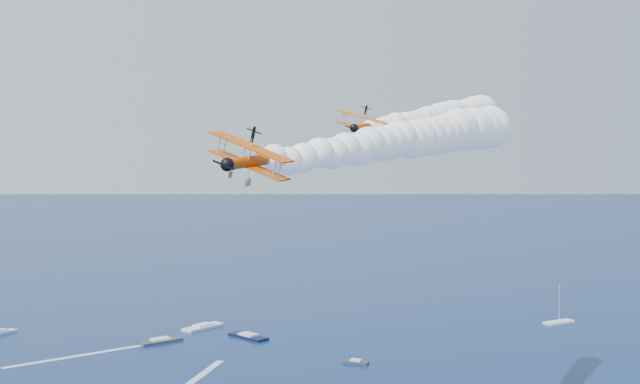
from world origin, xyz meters
name	(u,v)px	position (x,y,z in m)	size (l,w,h in m)	color
biplane_lead	(364,127)	(13.53, 40.18, 58.19)	(7.34, 8.23, 4.96)	#E95A04
biplane_trail	(251,161)	(-11.12, 3.60, 53.92)	(7.66, 8.59, 5.18)	#DB5104
smoke_trail_lead	(436,118)	(35.10, 61.47, 60.50)	(45.24, 44.74, 11.00)	white
smoke_trail_trail	(404,139)	(12.24, 22.89, 56.23)	(48.48, 41.15, 11.00)	white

